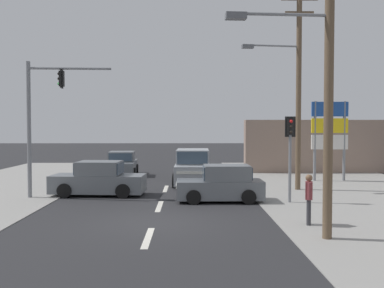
# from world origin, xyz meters

# --- Properties ---
(ground_plane) EXTENTS (140.00, 140.00, 0.00)m
(ground_plane) POSITION_xyz_m (0.00, 0.00, 0.00)
(ground_plane) COLOR #28282B
(lane_dash_near) EXTENTS (0.20, 2.40, 0.01)m
(lane_dash_near) POSITION_xyz_m (0.00, -2.00, 0.00)
(lane_dash_near) COLOR silver
(lane_dash_near) RESTS_ON ground
(lane_dash_mid) EXTENTS (0.20, 2.40, 0.01)m
(lane_dash_mid) POSITION_xyz_m (0.00, 3.00, 0.00)
(lane_dash_mid) COLOR silver
(lane_dash_mid) RESTS_ON ground
(lane_dash_far) EXTENTS (0.20, 2.40, 0.01)m
(lane_dash_far) POSITION_xyz_m (0.00, 8.00, 0.00)
(lane_dash_far) COLOR silver
(lane_dash_far) RESTS_ON ground
(utility_pole_foreground_right) EXTENTS (3.78, 0.49, 8.60)m
(utility_pole_foreground_right) POSITION_xyz_m (4.87, -2.22, 4.65)
(utility_pole_foreground_right) COLOR brown
(utility_pole_foreground_right) RESTS_ON ground
(utility_pole_midground_right) EXTENTS (3.77, 0.69, 9.83)m
(utility_pole_midground_right) POSITION_xyz_m (6.45, 7.53, 5.28)
(utility_pole_midground_right) COLOR brown
(utility_pole_midground_right) RESTS_ON ground
(traffic_signal_mast) EXTENTS (3.69, 0.44, 6.00)m
(traffic_signal_mast) POSITION_xyz_m (-5.33, 5.22, 3.83)
(traffic_signal_mast) COLOR slate
(traffic_signal_mast) RESTS_ON ground
(pedestal_signal_right_kerb) EXTENTS (0.44, 0.29, 3.56)m
(pedestal_signal_right_kerb) POSITION_xyz_m (5.33, 3.80, 2.42)
(pedestal_signal_right_kerb) COLOR slate
(pedestal_signal_right_kerb) RESTS_ON ground
(shopping_plaza_sign) EXTENTS (2.10, 0.16, 4.60)m
(shopping_plaza_sign) POSITION_xyz_m (9.29, 11.19, 2.98)
(shopping_plaza_sign) COLOR slate
(shopping_plaza_sign) RESTS_ON ground
(shopfront_wall_far) EXTENTS (12.00, 1.00, 3.60)m
(shopfront_wall_far) POSITION_xyz_m (11.00, 16.00, 1.80)
(shopfront_wall_far) COLOR gray
(shopfront_wall_far) RESTS_ON ground
(hatchback_crossing_left) EXTENTS (3.66, 1.82, 1.53)m
(hatchback_crossing_left) POSITION_xyz_m (2.54, 4.20, 0.70)
(hatchback_crossing_left) COLOR slate
(hatchback_crossing_left) RESTS_ON ground
(suv_oncoming_mid) EXTENTS (2.13, 4.58, 1.90)m
(suv_oncoming_mid) POSITION_xyz_m (1.38, 9.86, 0.88)
(suv_oncoming_mid) COLOR #A3A8AD
(suv_oncoming_mid) RESTS_ON ground
(sedan_receding_far) EXTENTS (4.32, 2.08, 1.56)m
(sedan_receding_far) POSITION_xyz_m (-2.97, 5.91, 0.70)
(sedan_receding_far) COLOR slate
(sedan_receding_far) RESTS_ON ground
(sedan_oncoming_near) EXTENTS (2.05, 4.31, 1.56)m
(sedan_oncoming_near) POSITION_xyz_m (-3.09, 13.96, 0.70)
(sedan_oncoming_near) COLOR slate
(sedan_oncoming_near) RESTS_ON ground
(pedestrian_at_kerb) EXTENTS (0.30, 0.54, 1.63)m
(pedestrian_at_kerb) POSITION_xyz_m (4.97, -0.44, 0.93)
(pedestrian_at_kerb) COLOR #333338
(pedestrian_at_kerb) RESTS_ON ground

